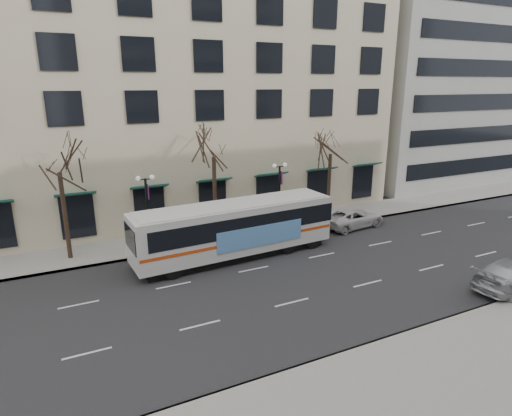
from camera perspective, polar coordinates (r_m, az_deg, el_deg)
ground at (r=24.60m, az=2.03°, el=-10.15°), size 160.00×160.00×0.00m
sidewalk_far at (r=34.11m, az=2.40°, el=-2.32°), size 80.00×4.00×0.15m
building_hotel at (r=41.30m, az=-14.85°, el=17.24°), size 40.00×20.00×24.00m
building_office at (r=58.94m, az=21.94°, el=21.59°), size 25.00×20.00×35.00m
tree_far_left at (r=28.55m, az=-24.97°, el=6.21°), size 3.60×3.60×8.34m
tree_far_mid at (r=30.35m, az=-5.71°, el=8.55°), size 3.60×3.60×8.55m
tree_far_right at (r=35.11m, az=9.97°, el=8.64°), size 3.60×3.60×8.06m
lamp_post_left at (r=29.27m, az=-14.27°, el=-0.10°), size 1.22×0.45×5.21m
lamp_post_right at (r=32.63m, az=3.14°, el=2.06°), size 1.22×0.45×5.21m
city_bus at (r=27.71m, az=-2.66°, el=-2.63°), size 13.47×3.63×3.62m
white_pickup at (r=34.65m, az=12.78°, el=-1.28°), size 5.49×2.99×1.46m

